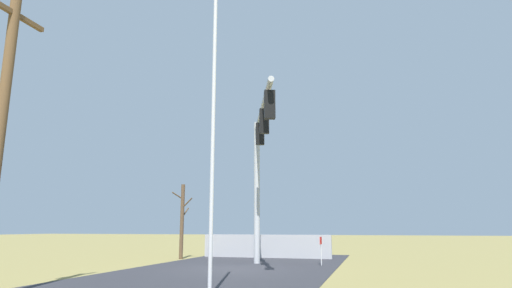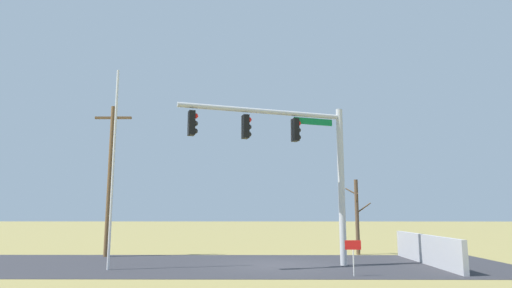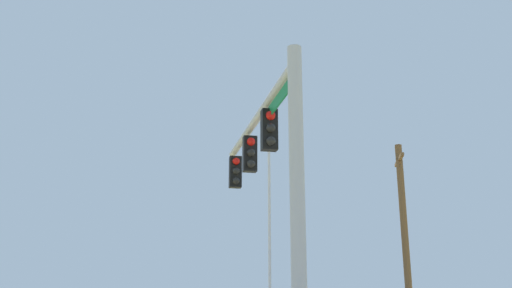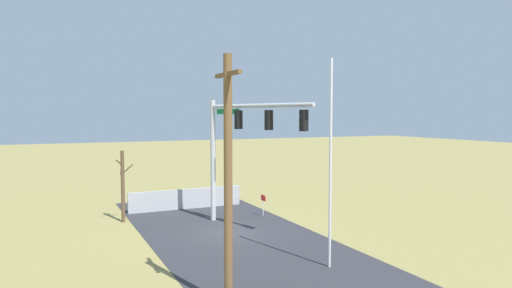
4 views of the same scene
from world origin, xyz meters
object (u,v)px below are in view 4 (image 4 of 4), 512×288
at_px(signal_mast, 239,136).
at_px(flagpole, 330,164).
at_px(bare_tree, 123,185).
at_px(open_sign, 263,201).
at_px(utility_pole, 228,177).

xyz_separation_m(signal_mast, flagpole, (-7.30, -0.72, -0.76)).
bearing_deg(bare_tree, open_sign, -104.00).
xyz_separation_m(flagpole, utility_pole, (-1.80, 4.86, -0.00)).
distance_m(flagpole, open_sign, 9.72).
bearing_deg(flagpole, utility_pole, 110.36).
height_order(flagpole, utility_pole, flagpole).
relative_size(flagpole, open_sign, 6.54).
height_order(flagpole, bare_tree, flagpole).
bearing_deg(signal_mast, open_sign, -51.62).
height_order(signal_mast, open_sign, signal_mast).
relative_size(signal_mast, flagpole, 0.86).
xyz_separation_m(flagpole, bare_tree, (10.98, 6.03, -1.97)).
bearing_deg(bare_tree, signal_mast, -124.72).
bearing_deg(signal_mast, bare_tree, 55.28).
bearing_deg(bare_tree, utility_pole, -174.76).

